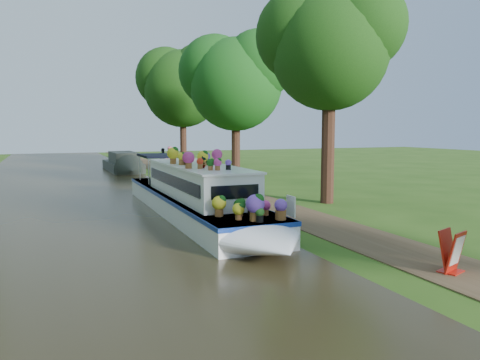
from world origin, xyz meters
The scene contains 12 objects.
ground centered at (0.00, 0.00, 0.00)m, with size 100.00×100.00×0.00m, color #294C13.
canal_water centered at (-6.00, 0.00, 0.01)m, with size 10.00×100.00×0.02m, color black.
towpath centered at (1.20, 0.00, 0.01)m, with size 2.20×100.00×0.03m, color #4B3723.
plant_boat centered at (-2.25, 1.73, 0.85)m, with size 2.29×13.52×2.29m.
tree_near_overhang centered at (3.79, 3.06, 6.60)m, with size 5.52×5.28×8.99m.
tree_near_mid centered at (4.48, 15.08, 6.44)m, with size 6.90×6.60×9.40m.
tree_near_far centered at (3.98, 26.09, 7.05)m, with size 7.59×7.26×10.30m.
second_boat centered at (-1.90, 21.01, 0.57)m, with size 2.17×7.27×1.40m.
sandwich_board centered at (0.96, -6.25, 0.44)m, with size 0.62×0.63×0.91m.
pedestrian_pink centered at (0.70, 17.53, 0.97)m, with size 0.69×0.45×1.89m, color #E75F8B.
pedestrian_dark centered at (1.69, 23.73, 0.78)m, with size 0.73×0.57×1.51m, color black.
verge_plant centered at (-0.60, 3.71, 0.19)m, with size 0.34×0.29×0.37m, color #1D6325.
Camera 1 is at (-6.99, -13.57, 3.11)m, focal length 35.00 mm.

